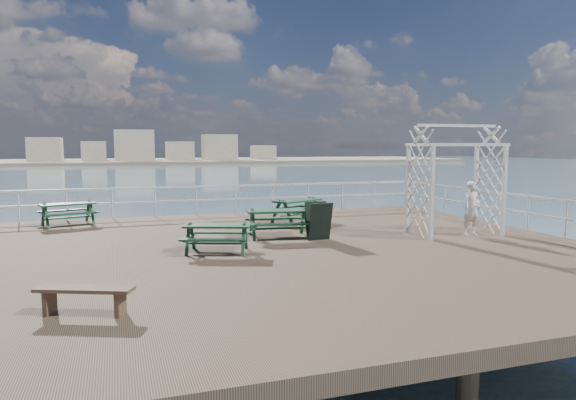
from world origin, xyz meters
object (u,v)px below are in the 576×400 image
Objects in this scene: picnic_table_c at (298,206)px; trellis_arbor at (455,186)px; flat_bench_far at (84,294)px; picnic_table_b at (68,209)px; picnic_table_e at (279,217)px; person at (472,209)px; picnic_table_d at (217,232)px.

picnic_table_c is 0.70× the size of trellis_arbor.
trellis_arbor is (9.74, 4.24, 1.09)m from flat_bench_far.
picnic_table_c reaches higher than picnic_table_b.
trellis_arbor is at bearing -44.38° from picnic_table_b.
trellis_arbor is at bearing -5.08° from picnic_table_e.
picnic_table_b is at bearing 154.62° from trellis_arbor.
flat_bench_far is (1.01, -9.76, -0.20)m from picnic_table_b.
flat_bench_far is 0.96× the size of person.
trellis_arbor is at bearing 46.05° from flat_bench_far.
picnic_table_e reaches higher than picnic_table_c.
trellis_arbor is (3.47, -3.76, 0.86)m from picnic_table_c.
picnic_table_b is 1.00× the size of picnic_table_e.
flat_bench_far is at bearing -122.83° from picnic_table_e.
person is (5.27, -1.54, 0.22)m from picnic_table_e.
picnic_table_b is 12.12m from trellis_arbor.
picnic_table_b is 1.27× the size of person.
picnic_table_c is 5.19m from trellis_arbor.
picnic_table_b is 6.97m from picnic_table_d.
picnic_table_c is 10.17m from flat_bench_far.
picnic_table_e is (5.81, -4.32, 0.04)m from picnic_table_b.
picnic_table_b is 0.62× the size of trellis_arbor.
picnic_table_d is 7.31m from person.
picnic_table_e reaches higher than flat_bench_far.
picnic_table_b is at bearing 150.20° from person.
picnic_table_b reaches higher than picnic_table_d.
picnic_table_e is at bearing 161.80° from person.
flat_bench_far is 0.47× the size of trellis_arbor.
picnic_table_b reaches higher than flat_bench_far.
flat_bench_far is at bearing -155.01° from picnic_table_c.
picnic_table_e is at bearing -146.84° from picnic_table_c.
picnic_table_e is at bearing 168.15° from trellis_arbor.
flat_bench_far is 10.68m from trellis_arbor.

